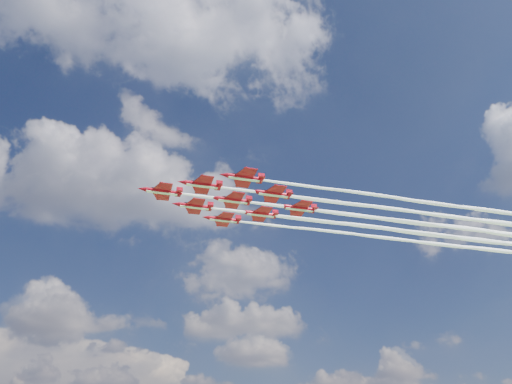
% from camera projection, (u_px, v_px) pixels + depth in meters
% --- Properties ---
extents(jet_lead, '(156.99, 19.91, 3.02)m').
position_uv_depth(jet_lead, '(406.00, 221.00, 153.93)').
color(jet_lead, '#AC091A').
extents(jet_row2_port, '(156.99, 19.91, 3.02)m').
position_uv_depth(jet_row2_port, '(447.00, 216.00, 150.60)').
color(jet_row2_port, '#AC091A').
extents(jet_row2_starb, '(156.99, 19.91, 3.02)m').
position_uv_depth(jet_row2_starb, '(423.00, 233.00, 161.82)').
color(jet_row2_starb, '#AC091A').
extents(jet_row3_port, '(156.99, 19.91, 3.02)m').
position_uv_depth(jet_row3_port, '(489.00, 211.00, 147.27)').
color(jet_row3_port, '#AC091A').
extents(jet_row3_centre, '(156.99, 19.91, 3.02)m').
position_uv_depth(jet_row3_centre, '(462.00, 228.00, 158.50)').
color(jet_row3_centre, '#AC091A').
extents(jet_row3_starb, '(156.99, 19.91, 3.02)m').
position_uv_depth(jet_row3_starb, '(438.00, 244.00, 169.72)').
color(jet_row3_starb, '#AC091A').
extents(jet_row4_port, '(156.99, 19.91, 3.02)m').
position_uv_depth(jet_row4_port, '(503.00, 223.00, 155.17)').
color(jet_row4_port, '#AC091A').
extents(jet_row4_starb, '(156.99, 19.91, 3.02)m').
position_uv_depth(jet_row4_starb, '(476.00, 239.00, 166.39)').
color(jet_row4_starb, '#AC091A').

